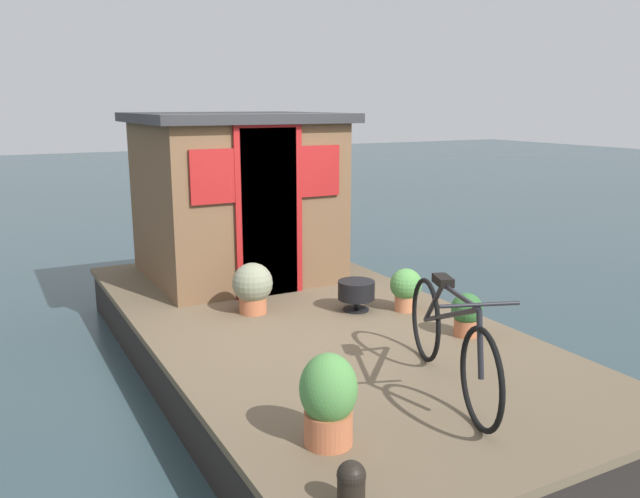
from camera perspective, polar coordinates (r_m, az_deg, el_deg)
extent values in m
plane|color=#2D4247|center=(6.11, -0.90, -10.66)|extent=(60.00, 60.00, 0.00)
cube|color=brown|center=(5.94, -0.92, -6.51)|extent=(5.83, 2.92, 0.06)
cube|color=black|center=(6.03, -0.91, -8.75)|extent=(5.72, 2.86, 0.44)
cube|color=brown|center=(7.35, -7.46, 4.30)|extent=(1.83, 1.93, 1.73)
cube|color=#28282B|center=(7.28, -7.67, 11.44)|extent=(2.03, 2.13, 0.10)
cube|color=maroon|center=(6.50, -4.52, 3.14)|extent=(0.04, 0.60, 1.70)
cube|color=maroon|center=(6.49, -4.51, 3.57)|extent=(0.03, 0.72, 1.80)
cube|color=maroon|center=(6.70, 0.00, 6.91)|extent=(0.03, 0.44, 0.52)
cube|color=maroon|center=(6.24, -9.49, 6.31)|extent=(0.03, 0.44, 0.52)
torus|color=black|center=(4.04, 14.04, -11.08)|extent=(0.61, 0.25, 0.64)
torus|color=black|center=(5.00, 9.31, -6.18)|extent=(0.61, 0.25, 0.64)
cylinder|color=black|center=(4.49, 11.34, -5.76)|extent=(0.97, 0.38, 0.44)
cylinder|color=black|center=(4.27, 12.23, -4.08)|extent=(0.63, 0.25, 0.06)
cylinder|color=black|center=(4.79, 10.02, -4.71)|extent=(0.37, 0.16, 0.40)
cylinder|color=black|center=(4.01, 13.96, -8.17)|extent=(0.13, 0.08, 0.41)
cube|color=black|center=(4.57, 10.81, -2.74)|extent=(0.22, 0.16, 0.06)
cylinder|color=black|center=(3.97, 13.91, -4.80)|extent=(0.19, 0.48, 0.02)
cylinder|color=#B2603D|center=(3.86, 0.74, -15.50)|extent=(0.28, 0.28, 0.20)
ellipsoid|color=#4C8942|center=(3.76, 0.75, -12.22)|extent=(0.34, 0.34, 0.42)
cylinder|color=#B2603D|center=(5.65, 12.76, -6.76)|extent=(0.20, 0.20, 0.14)
sphere|color=#2D602D|center=(5.60, 12.84, -5.17)|extent=(0.27, 0.27, 0.27)
cylinder|color=#C6754C|center=(6.22, 7.55, -4.73)|extent=(0.20, 0.20, 0.15)
sphere|color=#4C8942|center=(6.17, 7.60, -3.12)|extent=(0.30, 0.30, 0.30)
cylinder|color=#B2603D|center=(6.13, -5.94, -4.91)|extent=(0.26, 0.26, 0.16)
sphere|color=gray|center=(6.07, -5.99, -3.00)|extent=(0.38, 0.38, 0.38)
cylinder|color=black|center=(6.13, 3.23, -3.64)|extent=(0.35, 0.35, 0.18)
cylinder|color=black|center=(6.17, 3.21, -4.93)|extent=(0.04, 0.04, 0.11)
cylinder|color=black|center=(6.19, 3.21, -5.34)|extent=(0.25, 0.25, 0.02)
cylinder|color=black|center=(3.35, 2.77, -20.57)|extent=(0.14, 0.14, 0.17)
sphere|color=black|center=(3.31, 2.78, -19.34)|extent=(0.15, 0.15, 0.15)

